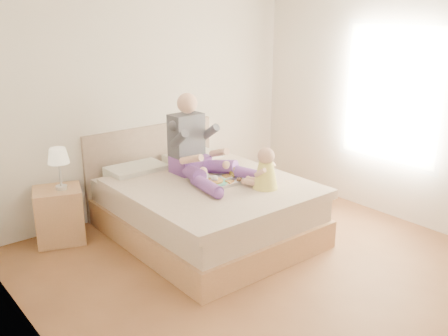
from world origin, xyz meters
TOP-DOWN VIEW (x-y plane):
  - room at (0.08, 0.01)m, footprint 4.02×4.22m
  - bed at (0.00, 1.08)m, footprint 1.70×2.18m
  - nightstand at (-1.25, 1.84)m, footprint 0.58×0.55m
  - lamp at (-1.22, 1.80)m, footprint 0.21×0.21m
  - adult at (0.06, 1.22)m, footprint 0.75×1.07m
  - tray at (0.10, 0.86)m, footprint 0.43×0.34m
  - baby at (0.33, 0.47)m, footprint 0.30×0.37m

SIDE VIEW (x-z plane):
  - nightstand at x=-1.25m, z-range 0.00..0.57m
  - bed at x=0.00m, z-range -0.18..0.82m
  - tray at x=0.10m, z-range 0.58..0.70m
  - baby at x=0.33m, z-range 0.57..0.99m
  - adult at x=0.06m, z-range 0.43..1.31m
  - lamp at x=-1.22m, z-range 0.68..1.11m
  - room at x=0.08m, z-range 0.15..2.87m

